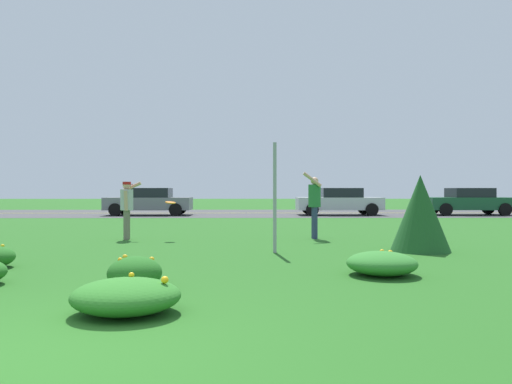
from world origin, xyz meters
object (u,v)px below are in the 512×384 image
(person_thrower_red_cap_gray_shirt, at_px, (127,204))
(person_catcher_green_shirt, at_px, (314,202))
(car_dark_green_leftmost, at_px, (468,201))
(sign_post_near_path, at_px, (275,198))
(car_silver_center_left, at_px, (339,201))
(frisbee_orange, at_px, (170,203))
(car_gray_center_right, at_px, (149,201))

(person_thrower_red_cap_gray_shirt, xyz_separation_m, person_catcher_green_shirt, (5.09, 0.16, 0.07))
(person_catcher_green_shirt, relative_size, car_dark_green_leftmost, 0.41)
(sign_post_near_path, relative_size, car_silver_center_left, 0.52)
(person_thrower_red_cap_gray_shirt, relative_size, person_catcher_green_shirt, 0.86)
(person_catcher_green_shirt, bearing_deg, car_silver_center_left, 76.47)
(sign_post_near_path, xyz_separation_m, frisbee_orange, (-2.65, 2.66, -0.17))
(frisbee_orange, height_order, car_silver_center_left, car_silver_center_left)
(car_dark_green_leftmost, xyz_separation_m, car_silver_center_left, (-6.97, 0.00, 0.00))
(sign_post_near_path, distance_m, car_dark_green_leftmost, 19.28)
(car_dark_green_leftmost, distance_m, car_silver_center_left, 6.97)
(sign_post_near_path, distance_m, frisbee_orange, 3.76)
(person_thrower_red_cap_gray_shirt, height_order, person_catcher_green_shirt, person_catcher_green_shirt)
(sign_post_near_path, xyz_separation_m, car_dark_green_leftmost, (11.26, 15.65, -0.43))
(person_catcher_green_shirt, distance_m, car_silver_center_left, 13.04)
(sign_post_near_path, distance_m, person_catcher_green_shirt, 3.23)
(sign_post_near_path, height_order, person_thrower_red_cap_gray_shirt, sign_post_near_path)
(car_dark_green_leftmost, xyz_separation_m, car_gray_center_right, (-17.14, 0.00, 0.00))
(frisbee_orange, relative_size, car_silver_center_left, 0.06)
(car_silver_center_left, bearing_deg, sign_post_near_path, -105.35)
(person_catcher_green_shirt, relative_size, car_gray_center_right, 0.41)
(person_catcher_green_shirt, xyz_separation_m, car_gray_center_right, (-7.13, 12.67, -0.28))
(person_thrower_red_cap_gray_shirt, height_order, car_dark_green_leftmost, person_thrower_red_cap_gray_shirt)
(frisbee_orange, bearing_deg, sign_post_near_path, -45.12)
(sign_post_near_path, height_order, frisbee_orange, sign_post_near_path)
(frisbee_orange, distance_m, car_dark_green_leftmost, 19.03)
(sign_post_near_path, height_order, car_dark_green_leftmost, sign_post_near_path)
(car_silver_center_left, bearing_deg, person_thrower_red_cap_gray_shirt, -122.41)
(car_dark_green_leftmost, height_order, car_silver_center_left, same)
(frisbee_orange, bearing_deg, car_dark_green_leftmost, 43.04)
(person_catcher_green_shirt, bearing_deg, car_gray_center_right, 119.35)
(person_catcher_green_shirt, relative_size, frisbee_orange, 6.55)
(person_thrower_red_cap_gray_shirt, bearing_deg, person_catcher_green_shirt, 1.76)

